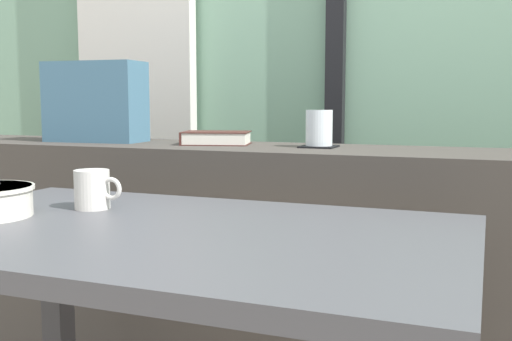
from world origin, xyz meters
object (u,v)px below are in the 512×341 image
breakfast_table (168,284)px  ceramic_mug (93,189)px  closed_book (216,138)px  juice_glass (319,129)px  coaster_square (319,147)px  throw_pillow (96,102)px

breakfast_table → ceramic_mug: ceramic_mug is taller
breakfast_table → ceramic_mug: 0.31m
closed_book → ceramic_mug: 0.61m
juice_glass → ceramic_mug: bearing=-119.3°
coaster_square → closed_book: closed_book is taller
breakfast_table → throw_pillow: 1.01m
closed_book → ceramic_mug: (-0.01, -0.60, -0.08)m
closed_book → throw_pillow: (-0.42, -0.03, 0.11)m
breakfast_table → coaster_square: bearing=82.5°
coaster_square → throw_pillow: (-0.75, -0.03, 0.13)m
juice_glass → closed_book: 0.33m
breakfast_table → ceramic_mug: bearing=156.2°
throw_pillow → ceramic_mug: throw_pillow is taller
juice_glass → breakfast_table: bearing=-97.5°
breakfast_table → coaster_square: size_ratio=11.06×
breakfast_table → closed_book: size_ratio=4.78×
coaster_square → juice_glass: size_ratio=0.97×
breakfast_table → juice_glass: juice_glass is taller
juice_glass → coaster_square: bearing=0.0°
ceramic_mug → juice_glass: bearing=60.7°
ceramic_mug → breakfast_table: bearing=-23.8°
juice_glass → throw_pillow: bearing=-178.1°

